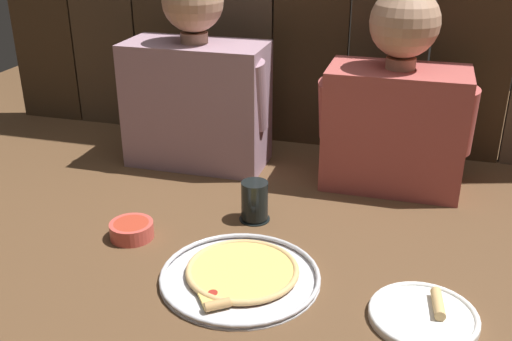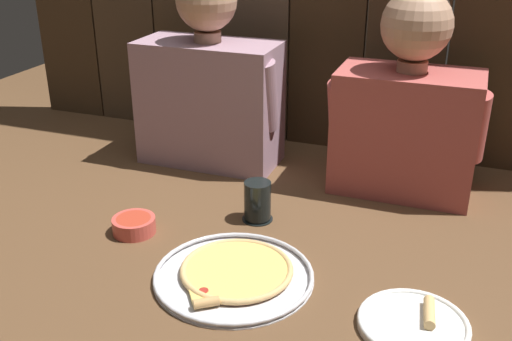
# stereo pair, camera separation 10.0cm
# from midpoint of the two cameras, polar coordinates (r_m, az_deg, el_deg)

# --- Properties ---
(ground_plane) EXTENTS (3.20, 3.20, 0.00)m
(ground_plane) POSITION_cam_midpoint_polar(r_m,az_deg,el_deg) (1.39, -3.48, -8.42)
(ground_plane) COLOR brown
(pizza_tray) EXTENTS (0.35, 0.35, 0.03)m
(pizza_tray) POSITION_cam_midpoint_polar(r_m,az_deg,el_deg) (1.32, -3.68, -9.86)
(pizza_tray) COLOR silver
(pizza_tray) RESTS_ON ground
(dinner_plate) EXTENTS (0.21, 0.21, 0.03)m
(dinner_plate) POSITION_cam_midpoint_polar(r_m,az_deg,el_deg) (1.24, 13.42, -13.29)
(dinner_plate) COLOR white
(dinner_plate) RESTS_ON ground
(drinking_glass) EXTENTS (0.08, 0.08, 0.11)m
(drinking_glass) POSITION_cam_midpoint_polar(r_m,az_deg,el_deg) (1.53, -2.02, -3.00)
(drinking_glass) COLOR black
(drinking_glass) RESTS_ON ground
(dipping_bowl) EXTENTS (0.11, 0.11, 0.04)m
(dipping_bowl) POSITION_cam_midpoint_polar(r_m,az_deg,el_deg) (1.50, -13.64, -5.49)
(dipping_bowl) COLOR #CC4C42
(dipping_bowl) RESTS_ON ground
(diner_left) EXTENTS (0.46, 0.20, 0.59)m
(diner_left) POSITION_cam_midpoint_polar(r_m,az_deg,el_deg) (1.82, -7.33, 8.40)
(diner_left) COLOR gray
(diner_left) RESTS_ON ground
(diner_right) EXTENTS (0.42, 0.22, 0.56)m
(diner_right) POSITION_cam_midpoint_polar(r_m,az_deg,el_deg) (1.68, 11.62, 6.60)
(diner_right) COLOR #AD4C47
(diner_right) RESTS_ON ground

